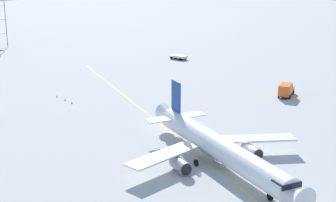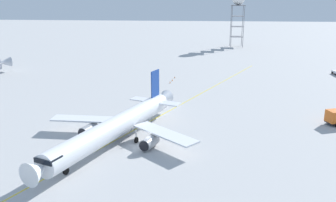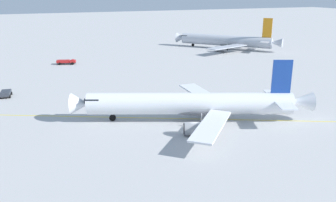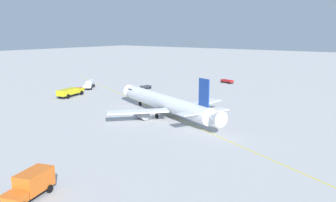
{
  "view_description": "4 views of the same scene",
  "coord_description": "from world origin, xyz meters",
  "px_view_note": "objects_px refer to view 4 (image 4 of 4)",
  "views": [
    {
      "loc": [
        65.65,
        43.17,
        31.9
      ],
      "look_at": [
        -2.58,
        -19.41,
        5.53
      ],
      "focal_mm": 54.8,
      "sensor_mm": 36.0,
      "label": 1
    },
    {
      "loc": [
        -9.2,
        57.65,
        25.76
      ],
      "look_at": [
        -2.58,
        -19.41,
        2.69
      ],
      "focal_mm": 38.73,
      "sensor_mm": 36.0,
      "label": 2
    },
    {
      "loc": [
        -46.93,
        23.32,
        21.53
      ],
      "look_at": [
        7.86,
        1.56,
        3.07
      ],
      "focal_mm": 38.65,
      "sensor_mm": 36.0,
      "label": 3
    },
    {
      "loc": [
        -60.47,
        -52.31,
        19.72
      ],
      "look_at": [
        4.72,
        -2.56,
        3.67
      ],
      "focal_mm": 38.49,
      "sensor_mm": 36.0,
      "label": 4
    }
  ],
  "objects_px": {
    "baggage_truck_truck": "(146,87)",
    "fire_tender_truck": "(70,92)",
    "catering_truck_truck": "(31,184)",
    "airliner_main": "(166,104)",
    "ops_pickup_truck": "(227,81)",
    "fuel_tanker_truck": "(89,84)"
  },
  "relations": [
    {
      "from": "baggage_truck_truck",
      "to": "fire_tender_truck",
      "type": "xyz_separation_m",
      "value": [
        -25.1,
        8.53,
        0.82
      ]
    },
    {
      "from": "ops_pickup_truck",
      "to": "airliner_main",
      "type": "bearing_deg",
      "value": -58.67
    },
    {
      "from": "catering_truck_truck",
      "to": "fuel_tanker_truck",
      "type": "height_order",
      "value": "catering_truck_truck"
    },
    {
      "from": "fire_tender_truck",
      "to": "fuel_tanker_truck",
      "type": "height_order",
      "value": "fuel_tanker_truck"
    },
    {
      "from": "ops_pickup_truck",
      "to": "fuel_tanker_truck",
      "type": "relative_size",
      "value": 0.7
    },
    {
      "from": "catering_truck_truck",
      "to": "fuel_tanker_truck",
      "type": "bearing_deg",
      "value": -154.24
    },
    {
      "from": "baggage_truck_truck",
      "to": "catering_truck_truck",
      "type": "distance_m",
      "value": 82.58
    },
    {
      "from": "baggage_truck_truck",
      "to": "ops_pickup_truck",
      "type": "xyz_separation_m",
      "value": [
        29.52,
        -15.63,
        0.09
      ]
    },
    {
      "from": "airliner_main",
      "to": "catering_truck_truck",
      "type": "distance_m",
      "value": 45.4
    },
    {
      "from": "fuel_tanker_truck",
      "to": "baggage_truck_truck",
      "type": "bearing_deg",
      "value": 82.8
    },
    {
      "from": "airliner_main",
      "to": "ops_pickup_truck",
      "type": "height_order",
      "value": "airliner_main"
    },
    {
      "from": "baggage_truck_truck",
      "to": "fire_tender_truck",
      "type": "distance_m",
      "value": 26.52
    },
    {
      "from": "airliner_main",
      "to": "fuel_tanker_truck",
      "type": "height_order",
      "value": "airliner_main"
    },
    {
      "from": "baggage_truck_truck",
      "to": "catering_truck_truck",
      "type": "xyz_separation_m",
      "value": [
        -70.56,
        -42.88,
        0.94
      ]
    },
    {
      "from": "ops_pickup_truck",
      "to": "fuel_tanker_truck",
      "type": "distance_m",
      "value": 51.51
    },
    {
      "from": "catering_truck_truck",
      "to": "ops_pickup_truck",
      "type": "distance_m",
      "value": 103.72
    },
    {
      "from": "airliner_main",
      "to": "ops_pickup_truck",
      "type": "xyz_separation_m",
      "value": [
        56.61,
        14.2,
        -2.06
      ]
    },
    {
      "from": "airliner_main",
      "to": "fuel_tanker_truck",
      "type": "bearing_deg",
      "value": 1.86
    },
    {
      "from": "baggage_truck_truck",
      "to": "catering_truck_truck",
      "type": "bearing_deg",
      "value": 37.15
    },
    {
      "from": "airliner_main",
      "to": "catering_truck_truck",
      "type": "bearing_deg",
      "value": 128.09
    },
    {
      "from": "fire_tender_truck",
      "to": "airliner_main",
      "type": "bearing_deg",
      "value": -108.65
    },
    {
      "from": "catering_truck_truck",
      "to": "baggage_truck_truck",
      "type": "bearing_deg",
      "value": -167.75
    }
  ]
}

